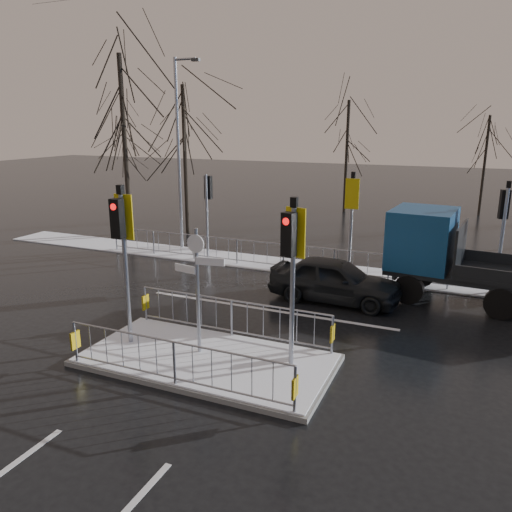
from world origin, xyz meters
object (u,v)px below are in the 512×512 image
at_px(traffic_island, 206,347).
at_px(flatbed_truck, 450,254).
at_px(street_lamp_left, 180,148).
at_px(car_far_lane, 335,280).

height_order(traffic_island, flatbed_truck, traffic_island).
bearing_deg(street_lamp_left, car_far_lane, -26.80).
height_order(car_far_lane, flatbed_truck, flatbed_truck).
relative_size(traffic_island, car_far_lane, 1.44).
distance_m(traffic_island, street_lamp_left, 12.17).
relative_size(traffic_island, flatbed_truck, 0.93).
bearing_deg(traffic_island, street_lamp_left, 124.07).
xyz_separation_m(traffic_island, flatbed_truck, (5.01, 6.98, 1.14)).
height_order(flatbed_truck, street_lamp_left, street_lamp_left).
bearing_deg(traffic_island, flatbed_truck, 54.33).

